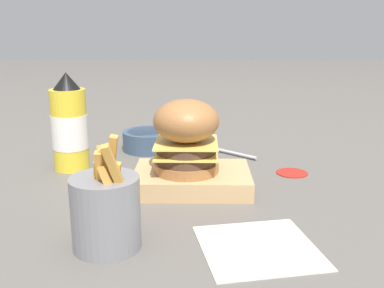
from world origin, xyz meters
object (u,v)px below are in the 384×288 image
at_px(fries_basket, 106,210).
at_px(side_bowl, 149,140).
at_px(burger, 188,135).
at_px(spoon, 217,149).
at_px(serving_board, 192,179).
at_px(ketchup_bottle, 70,127).

height_order(fries_basket, side_bowl, fries_basket).
bearing_deg(burger, fries_basket, -115.07).
distance_m(fries_basket, spoon, 0.50).
bearing_deg(serving_board, spoon, 77.50).
bearing_deg(burger, ketchup_bottle, 154.82).
height_order(ketchup_bottle, side_bowl, ketchup_bottle).
distance_m(ketchup_bottle, spoon, 0.34).
bearing_deg(burger, side_bowl, 110.93).
bearing_deg(side_bowl, burger, -69.07).
bearing_deg(spoon, serving_board, 117.61).
bearing_deg(spoon, burger, 116.37).
xyz_separation_m(serving_board, side_bowl, (-0.11, 0.26, 0.01)).
relative_size(serving_board, ketchup_bottle, 1.06).
xyz_separation_m(serving_board, spoon, (0.05, 0.24, -0.01)).
xyz_separation_m(burger, spoon, (0.06, 0.25, -0.09)).
relative_size(burger, ketchup_bottle, 0.66).
bearing_deg(side_bowl, ketchup_bottle, -134.46).
bearing_deg(ketchup_bottle, spoon, 23.46).
xyz_separation_m(fries_basket, spoon, (0.16, 0.47, -0.05)).
xyz_separation_m(burger, ketchup_bottle, (-0.24, 0.11, -0.01)).
bearing_deg(side_bowl, serving_board, -67.41).
relative_size(fries_basket, spoon, 1.22).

